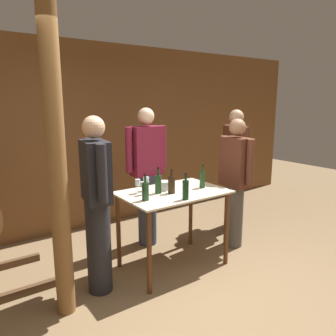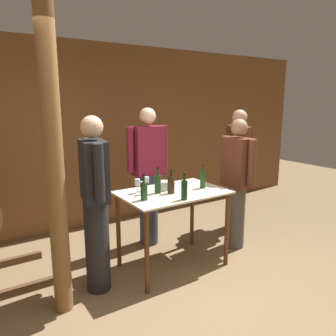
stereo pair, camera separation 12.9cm
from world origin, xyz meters
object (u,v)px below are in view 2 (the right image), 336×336
at_px(wooden_post, 54,165).
at_px(wine_bottle_left, 158,184).
at_px(wine_bottle_right, 171,184).
at_px(ice_bucket, 164,186).
at_px(person_visitor_with_scarf, 237,181).
at_px(wine_bottle_far_right, 203,179).
at_px(wine_glass_near_right, 146,180).
at_px(wine_bottle_far_left, 144,190).
at_px(wine_bottle_center, 184,189).
at_px(wine_glass_near_left, 137,183).
at_px(person_visitor_near_door, 95,201).
at_px(person_host, 237,167).
at_px(person_visitor_bearded, 148,174).
at_px(wine_glass_near_center, 142,185).

relative_size(wooden_post, wine_bottle_left, 9.47).
distance_m(wooden_post, wine_bottle_right, 1.29).
bearing_deg(ice_bucket, person_visitor_with_scarf, -7.37).
bearing_deg(wine_bottle_right, wine_bottle_left, 144.73).
xyz_separation_m(wine_bottle_right, wine_bottle_far_right, (0.43, -0.02, 0.01)).
height_order(wine_bottle_right, wine_glass_near_right, wine_bottle_right).
bearing_deg(wine_bottle_far_left, wine_bottle_left, 29.14).
height_order(wine_bottle_far_left, wine_glass_near_right, wine_bottle_far_left).
height_order(wine_bottle_center, person_visitor_with_scarf, person_visitor_with_scarf).
relative_size(wooden_post, ice_bucket, 20.21).
xyz_separation_m(wine_bottle_far_right, person_visitor_with_scarf, (0.59, 0.04, -0.12)).
distance_m(wine_glass_near_left, person_visitor_near_door, 0.57).
bearing_deg(wine_bottle_right, person_visitor_near_door, 176.44).
bearing_deg(person_visitor_near_door, person_host, 10.47).
bearing_deg(ice_bucket, wooden_post, -169.58).
relative_size(person_host, person_visitor_near_door, 1.00).
height_order(wooden_post, wine_bottle_left, wooden_post).
distance_m(ice_bucket, person_host, 1.51).
bearing_deg(wine_bottle_center, wine_bottle_left, 105.68).
bearing_deg(wine_bottle_far_left, wine_bottle_right, 8.60).
distance_m(person_host, person_visitor_near_door, 2.37).
bearing_deg(person_visitor_bearded, wine_bottle_far_left, -122.48).
bearing_deg(person_visitor_with_scarf, ice_bucket, 172.63).
bearing_deg(person_visitor_with_scarf, wine_bottle_center, -164.31).
bearing_deg(wine_bottle_center, wine_glass_near_left, 120.38).
bearing_deg(person_visitor_near_door, wine_glass_near_center, 7.43).
distance_m(wine_bottle_far_left, wine_glass_near_right, 0.36).
distance_m(wooden_post, person_visitor_near_door, 0.59).
height_order(wine_glass_near_right, person_visitor_with_scarf, person_visitor_with_scarf).
bearing_deg(wine_bottle_far_right, person_visitor_with_scarf, 3.82).
height_order(wine_glass_near_left, person_visitor_near_door, person_visitor_near_door).
bearing_deg(wine_glass_near_right, wine_bottle_far_left, -122.88).
height_order(wine_bottle_right, person_visitor_with_scarf, person_visitor_with_scarf).
bearing_deg(wine_bottle_center, person_visitor_near_door, 158.71).
bearing_deg(wooden_post, ice_bucket, 10.42).
relative_size(wine_bottle_far_right, wine_glass_near_center, 1.95).
height_order(person_host, person_visitor_near_door, person_host).
relative_size(wine_bottle_center, person_visitor_near_door, 0.16).
distance_m(wine_bottle_right, wine_glass_near_right, 0.30).
distance_m(wine_bottle_left, person_visitor_with_scarf, 1.14).
bearing_deg(wine_bottle_center, person_host, 26.57).
height_order(wine_glass_near_center, person_visitor_bearded, person_visitor_bearded).
height_order(wine_bottle_center, person_visitor_near_door, person_visitor_near_door).
xyz_separation_m(ice_bucket, person_host, (1.47, 0.33, -0.01)).
bearing_deg(wine_glass_near_left, wine_bottle_left, -34.91).
distance_m(wine_glass_near_left, ice_bucket, 0.32).
distance_m(wine_bottle_far_right, person_host, 1.17).
bearing_deg(wine_glass_near_left, person_visitor_bearded, 50.11).
bearing_deg(wine_bottle_right, person_visitor_bearded, 79.85).
bearing_deg(wine_bottle_left, person_visitor_near_door, -177.57).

